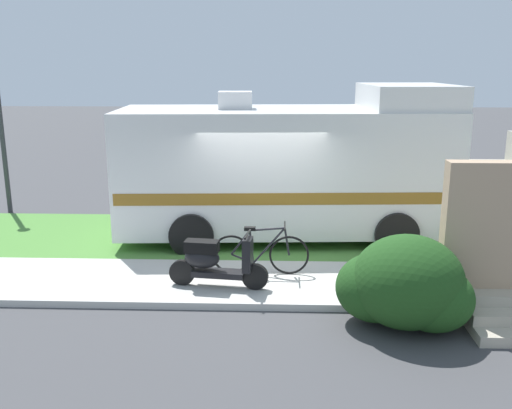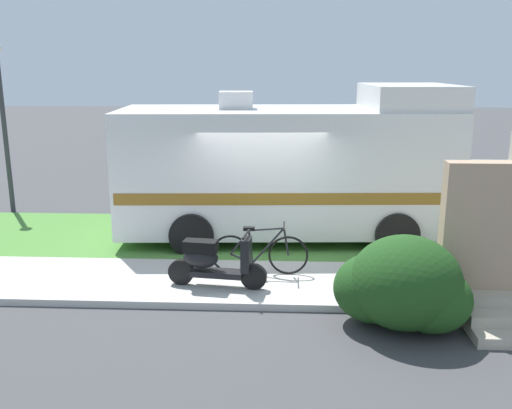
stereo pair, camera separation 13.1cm
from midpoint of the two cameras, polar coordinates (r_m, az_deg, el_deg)
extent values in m
plane|color=#424244|center=(11.06, 0.85, -5.92)|extent=(80.00, 80.00, 0.00)
cube|color=beige|center=(9.92, 0.61, -7.98)|extent=(24.00, 2.00, 0.12)
cube|color=#4C8438|center=(12.46, 1.08, -3.39)|extent=(24.00, 3.40, 0.08)
cube|color=silver|center=(12.26, 3.27, 3.69)|extent=(7.15, 2.94, 2.55)
cube|color=silver|center=(12.52, 15.58, 10.45)|extent=(1.94, 2.52, 0.50)
cube|color=#8C601E|center=(12.33, 3.25, 1.94)|extent=(7.01, 2.96, 0.24)
cube|color=black|center=(12.89, 19.04, 5.46)|extent=(0.20, 2.17, 0.90)
cube|color=silver|center=(12.06, -1.71, 10.49)|extent=(0.73, 0.64, 0.36)
cylinder|color=black|center=(13.99, 11.81, 0.01)|extent=(0.91, 0.33, 0.90)
cylinder|color=black|center=(11.70, 14.30, -2.92)|extent=(0.91, 0.33, 0.90)
cylinder|color=black|center=(13.71, -5.20, -0.03)|extent=(0.91, 0.33, 0.90)
cylinder|color=black|center=(11.37, -6.17, -3.05)|extent=(0.91, 0.33, 0.90)
cylinder|color=black|center=(9.45, 0.17, -7.30)|extent=(0.45, 0.15, 0.44)
cylinder|color=black|center=(9.72, -7.18, -6.78)|extent=(0.45, 0.15, 0.44)
cube|color=black|center=(9.56, -3.56, -6.94)|extent=(0.90, 0.39, 0.10)
cube|color=black|center=(9.47, -5.23, -4.22)|extent=(0.59, 0.33, 0.20)
ellipsoid|color=black|center=(9.53, -5.20, -5.36)|extent=(0.63, 0.37, 0.36)
cube|color=black|center=(9.34, -0.59, -5.08)|extent=(0.18, 0.33, 0.56)
cylinder|color=black|center=(9.23, -0.59, -3.02)|extent=(0.10, 0.50, 0.04)
sphere|color=white|center=(9.28, -0.59, -4.03)|extent=(0.12, 0.12, 0.12)
torus|color=black|center=(10.06, 3.65, -5.14)|extent=(0.71, 0.05, 0.71)
torus|color=black|center=(10.11, -2.20, -5.03)|extent=(0.71, 0.05, 0.71)
cylinder|color=black|center=(10.01, 1.61, -4.19)|extent=(0.58, 0.04, 0.68)
cylinder|color=black|center=(10.03, -0.16, -4.30)|extent=(0.10, 0.04, 0.61)
cylinder|color=black|center=(9.92, 1.44, -2.52)|extent=(0.62, 0.04, 0.09)
cylinder|color=black|center=(10.12, -1.09, -5.49)|extent=(0.40, 0.04, 0.19)
cylinder|color=black|center=(10.02, -1.27, -3.84)|extent=(0.36, 0.04, 0.47)
cylinder|color=black|center=(9.98, 3.44, -3.78)|extent=(0.12, 0.04, 0.51)
cube|color=black|center=(9.93, -0.34, -2.46)|extent=(0.20, 0.10, 0.06)
cylinder|color=black|center=(9.90, 3.22, -2.18)|extent=(0.03, 0.52, 0.03)
cube|color=#B7B29E|center=(17.14, 20.41, 2.61)|extent=(3.15, 1.99, 0.70)
cylinder|color=black|center=(17.97, 18.36, 2.47)|extent=(0.76, 0.25, 0.76)
cylinder|color=black|center=(16.21, 20.02, 1.12)|extent=(0.76, 0.25, 0.76)
cube|color=#B2A893|center=(9.26, 24.66, -8.72)|extent=(1.40, 0.32, 0.16)
cube|color=tan|center=(9.27, 24.47, -3.41)|extent=(2.00, 0.30, 2.40)
ellipsoid|color=#1E4719|center=(8.47, 15.26, -7.59)|extent=(1.62, 1.46, 1.38)
ellipsoid|color=#1E4719|center=(8.60, 12.30, -8.24)|extent=(1.21, 1.09, 1.03)
ellipsoid|color=#1E4719|center=(8.53, 17.76, -9.11)|extent=(1.13, 1.02, 0.96)
cylinder|color=navy|center=(10.31, 18.58, -6.88)|extent=(0.06, 0.06, 0.21)
cylinder|color=navy|center=(10.27, 18.64, -6.22)|extent=(0.03, 0.03, 0.04)
cylinder|color=black|center=(10.26, 18.65, -6.08)|extent=(0.03, 0.03, 0.02)
cylinder|color=#333338|center=(15.73, -23.78, 6.45)|extent=(0.12, 0.12, 4.02)
camera|label=1|loc=(0.07, -89.66, 0.09)|focal=39.62mm
camera|label=2|loc=(0.07, 90.34, -0.09)|focal=39.62mm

